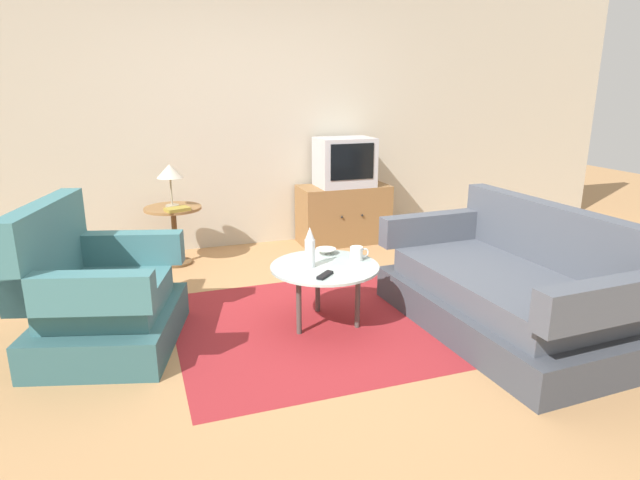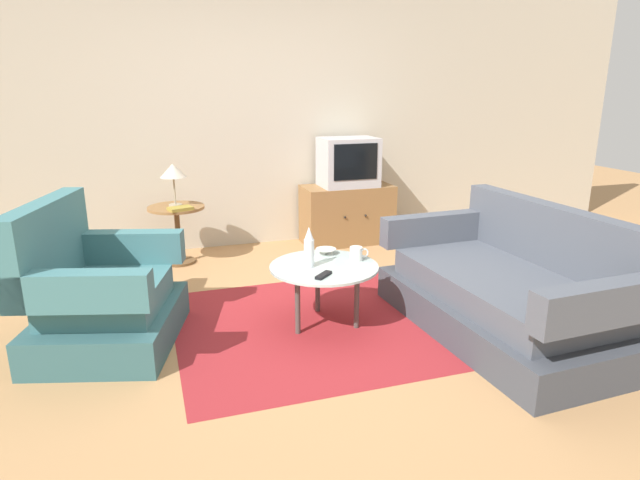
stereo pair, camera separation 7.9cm
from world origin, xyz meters
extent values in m
plane|color=#AD7F51|center=(0.00, 0.00, 0.00)|extent=(16.00, 16.00, 0.00)
cube|color=#BCB29E|center=(0.00, 2.22, 1.35)|extent=(9.00, 0.12, 2.70)
cube|color=maroon|center=(0.07, -0.01, 0.00)|extent=(2.07, 1.82, 0.00)
cube|color=#325C60|center=(-1.35, 0.15, 0.12)|extent=(1.06, 1.18, 0.24)
cube|color=#3D7075|center=(-1.35, 0.15, 0.33)|extent=(0.85, 0.88, 0.18)
cube|color=#3D7075|center=(-1.67, 0.24, 0.69)|extent=(0.41, 1.00, 0.53)
cube|color=#3D7075|center=(-1.46, -0.26, 0.53)|extent=(0.82, 0.36, 0.23)
cube|color=#3D7075|center=(-1.23, 0.56, 0.53)|extent=(0.82, 0.36, 0.23)
cube|color=#3E424B|center=(1.18, -0.50, 0.12)|extent=(1.04, 1.84, 0.24)
cube|color=#4C515B|center=(1.18, -0.50, 0.33)|extent=(0.89, 1.55, 0.18)
cube|color=#4C515B|center=(1.60, -0.49, 0.64)|extent=(0.22, 1.80, 0.43)
cube|color=#4C515B|center=(1.15, 0.32, 0.54)|extent=(0.97, 0.18, 0.23)
cube|color=#4C515B|center=(1.22, -1.33, 0.54)|extent=(0.97, 0.18, 0.23)
cylinder|color=#B2C6C1|center=(0.07, -0.01, 0.43)|extent=(0.76, 0.76, 0.02)
cylinder|color=#4C4742|center=(0.10, 0.22, 0.21)|extent=(0.04, 0.04, 0.42)
cylinder|color=#4C4742|center=(-0.14, -0.10, 0.21)|extent=(0.04, 0.04, 0.42)
cylinder|color=#4C4742|center=(0.27, -0.14, 0.21)|extent=(0.04, 0.04, 0.42)
cylinder|color=olive|center=(-0.80, 1.72, 0.54)|extent=(0.52, 0.52, 0.02)
cylinder|color=brown|center=(-0.80, 1.72, 0.26)|extent=(0.05, 0.05, 0.53)
cylinder|color=brown|center=(-0.80, 1.72, 0.01)|extent=(0.29, 0.29, 0.02)
cube|color=olive|center=(0.97, 1.89, 0.31)|extent=(0.95, 0.46, 0.62)
sphere|color=black|center=(0.86, 1.65, 0.34)|extent=(0.02, 0.02, 0.02)
sphere|color=black|center=(1.09, 1.65, 0.34)|extent=(0.02, 0.02, 0.02)
cube|color=#B7B7BC|center=(0.97, 1.88, 0.87)|extent=(0.58, 0.41, 0.50)
cube|color=black|center=(0.97, 1.67, 0.90)|extent=(0.46, 0.01, 0.36)
cylinder|color=#9E937A|center=(-0.80, 1.72, 0.56)|extent=(0.12, 0.12, 0.02)
cylinder|color=#9E937A|center=(-0.80, 1.72, 0.70)|extent=(0.02, 0.02, 0.25)
cone|color=beige|center=(-0.80, 1.72, 0.89)|extent=(0.24, 0.24, 0.12)
cylinder|color=white|center=(-0.03, 0.00, 0.54)|extent=(0.07, 0.07, 0.19)
cone|color=white|center=(-0.03, 0.00, 0.68)|extent=(0.06, 0.06, 0.09)
cylinder|color=white|center=(0.33, 0.03, 0.49)|extent=(0.09, 0.09, 0.10)
torus|color=white|center=(0.39, 0.03, 0.49)|extent=(0.07, 0.01, 0.07)
cone|color=silver|center=(0.17, 0.24, 0.46)|extent=(0.15, 0.15, 0.04)
cube|color=black|center=(0.00, -0.22, 0.45)|extent=(0.14, 0.14, 0.02)
cube|color=olive|center=(-0.77, 1.55, 0.57)|extent=(0.24, 0.19, 0.03)
camera|label=1|loc=(-1.13, -3.34, 1.65)|focal=30.39mm
camera|label=2|loc=(-1.06, -3.37, 1.65)|focal=30.39mm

